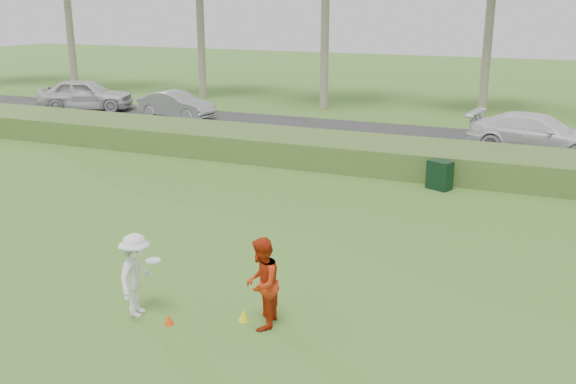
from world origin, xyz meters
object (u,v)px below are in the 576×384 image
at_px(car_mid, 176,105).
at_px(car_right, 538,134).
at_px(player_red, 262,283).
at_px(car_left, 86,94).
at_px(player_white, 136,275).
at_px(utility_cabinet, 440,175).
at_px(cone_yellow, 244,315).
at_px(cone_orange, 169,320).

distance_m(car_mid, car_right, 16.67).
distance_m(player_red, car_left, 25.33).
relative_size(player_red, car_left, 0.35).
bearing_deg(car_left, car_mid, -112.63).
relative_size(player_white, car_mid, 0.40).
height_order(utility_cabinet, car_left, car_left).
relative_size(car_left, car_mid, 1.23).
xyz_separation_m(player_white, car_mid, (-10.47, 17.75, -0.09)).
height_order(utility_cabinet, car_right, car_right).
bearing_deg(cone_yellow, player_red, -7.67).
height_order(cone_orange, utility_cabinet, utility_cabinet).
xyz_separation_m(player_white, player_red, (2.30, 0.48, 0.04)).
distance_m(player_white, player_red, 2.36).
bearing_deg(car_mid, player_white, -143.07).
xyz_separation_m(player_red, cone_yellow, (-0.39, 0.05, -0.72)).
relative_size(cone_yellow, car_left, 0.05).
distance_m(player_red, car_mid, 21.48).
bearing_deg(cone_orange, car_right, 71.92).
relative_size(player_white, cone_yellow, 6.84).
bearing_deg(car_left, player_red, -154.59).
bearing_deg(car_mid, utility_cabinet, -110.88).
bearing_deg(car_right, player_white, 168.98).
height_order(car_mid, car_right, car_right).
bearing_deg(utility_cabinet, cone_yellow, -76.17).
bearing_deg(utility_cabinet, player_red, -73.93).
height_order(player_white, utility_cabinet, player_white).
relative_size(cone_orange, cone_yellow, 0.83).
bearing_deg(car_left, utility_cabinet, -131.76).
distance_m(player_red, utility_cabinet, 10.10).
bearing_deg(player_red, utility_cabinet, 161.19).
bearing_deg(cone_orange, cone_yellow, 29.01).
bearing_deg(car_right, player_red, 175.93).
distance_m(cone_yellow, car_right, 16.48).
relative_size(car_left, car_right, 0.93).
bearing_deg(cone_yellow, car_right, 75.11).
distance_m(utility_cabinet, car_right, 6.49).
bearing_deg(cone_orange, car_mid, 122.10).
bearing_deg(utility_cabinet, player_white, -85.49).
height_order(player_red, cone_orange, player_red).
height_order(cone_yellow, utility_cabinet, utility_cabinet).
xyz_separation_m(player_red, car_right, (3.84, 15.97, -0.03)).
bearing_deg(player_white, player_red, -88.65).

